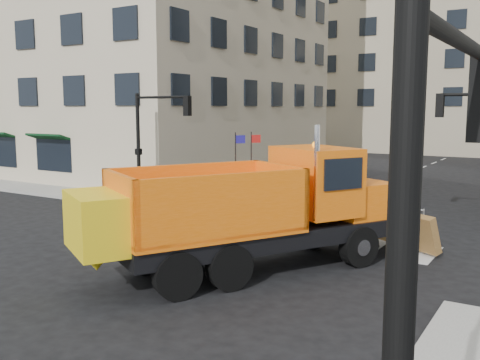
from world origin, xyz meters
The scene contains 12 objects.
ground centered at (0.00, 0.00, 0.00)m, with size 120.00×120.00×0.00m, color black.
sidewalk_back centered at (0.00, 8.50, 0.07)m, with size 64.00×5.00×0.15m, color gray.
building_left centered at (-20.00, 20.00, 13.00)m, with size 24.00×22.00×26.00m, color #C2B294.
building_far centered at (0.00, 52.00, 12.00)m, with size 30.00×18.00×24.00m, color tan.
traffic_light_left centered at (-8.00, 7.50, 2.70)m, with size 0.18×0.18×5.40m, color black.
crowd_barriers centered at (-0.75, 7.60, 0.55)m, with size 12.60×0.60×1.10m, color #9EA0A5, non-canonical shape.
plow_truck centered at (2.08, 0.93, 1.89)m, with size 7.94×10.94×4.25m.
cop_a centered at (3.69, 4.98, 0.87)m, with size 0.63×0.41×1.73m, color black.
cop_b centered at (4.15, 5.46, 0.87)m, with size 0.84×0.66×1.74m, color black.
cop_c centered at (5.41, 4.64, 0.96)m, with size 1.12×0.47×1.92m, color black.
worker centered at (-7.56, 7.22, 1.00)m, with size 1.10×0.63×1.70m, color #ACBA15.
newspaper_box centered at (2.90, 8.56, 0.70)m, with size 0.45×0.40×1.10m, color maroon.
Camera 1 is at (9.75, -11.96, 4.70)m, focal length 40.00 mm.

